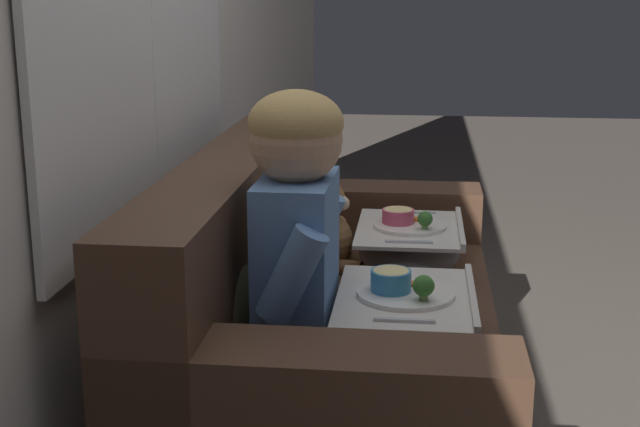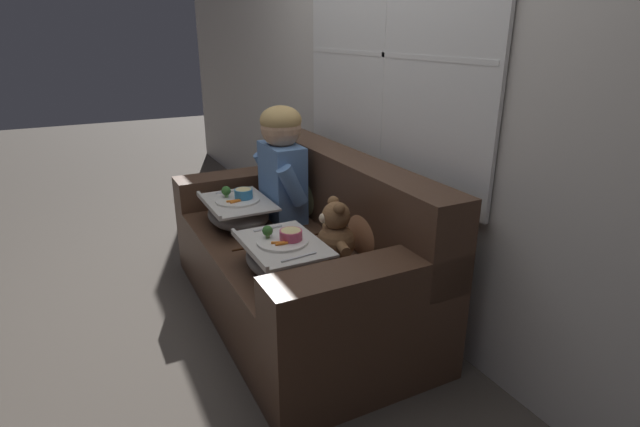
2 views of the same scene
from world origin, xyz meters
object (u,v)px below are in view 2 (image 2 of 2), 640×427
object	(u,v)px
throw_pillow_behind_teddy	(368,223)
teddy_bear	(335,235)
throw_pillow_behind_child	(310,188)
lap_tray_teddy	(283,256)
couch	(303,258)
child_figure	(282,158)
lap_tray_child	(238,212)

from	to	relation	value
throw_pillow_behind_teddy	teddy_bear	xyz separation A→B (m)	(-0.00, -0.18, -0.03)
throw_pillow_behind_child	lap_tray_teddy	size ratio (longest dim) A/B	0.77
couch	throw_pillow_behind_teddy	xyz separation A→B (m)	(0.33, 0.20, 0.28)
couch	throw_pillow_behind_teddy	size ratio (longest dim) A/B	5.00
couch	child_figure	xyz separation A→B (m)	(-0.33, 0.02, 0.48)
teddy_bear	lap_tray_child	world-z (taller)	teddy_bear
child_figure	teddy_bear	world-z (taller)	child_figure
throw_pillow_behind_teddy	lap_tray_child	xyz separation A→B (m)	(-0.65, -0.45, -0.08)
throw_pillow_behind_child	throw_pillow_behind_teddy	xyz separation A→B (m)	(0.65, 0.00, 0.00)
couch	child_figure	bearing A→B (deg)	175.68
lap_tray_teddy	throw_pillow_behind_teddy	bearing A→B (deg)	89.99
child_figure	teddy_bear	xyz separation A→B (m)	(0.65, -0.00, -0.23)
throw_pillow_behind_child	lap_tray_teddy	bearing A→B (deg)	-34.86
teddy_bear	couch	bearing A→B (deg)	-176.19
couch	lap_tray_teddy	distance (m)	0.46
couch	throw_pillow_behind_teddy	world-z (taller)	couch
lap_tray_teddy	teddy_bear	bearing A→B (deg)	90.17
couch	lap_tray_child	distance (m)	0.46
throw_pillow_behind_child	teddy_bear	size ratio (longest dim) A/B	1.05
teddy_bear	lap_tray_teddy	world-z (taller)	teddy_bear
throw_pillow_behind_child	child_figure	size ratio (longest dim) A/B	0.54
child_figure	lap_tray_teddy	world-z (taller)	child_figure
throw_pillow_behind_teddy	child_figure	bearing A→B (deg)	-164.64
lap_tray_child	lap_tray_teddy	distance (m)	0.65
child_figure	teddy_bear	size ratio (longest dim) A/B	1.96
child_figure	lap_tray_child	bearing A→B (deg)	-90.10
throw_pillow_behind_child	lap_tray_teddy	world-z (taller)	throw_pillow_behind_child
lap_tray_child	couch	bearing A→B (deg)	37.48
throw_pillow_behind_child	throw_pillow_behind_teddy	distance (m)	0.65
child_figure	lap_tray_child	distance (m)	0.39
couch	lap_tray_teddy	size ratio (longest dim) A/B	3.78
child_figure	lap_tray_teddy	bearing A→B (deg)	-22.87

